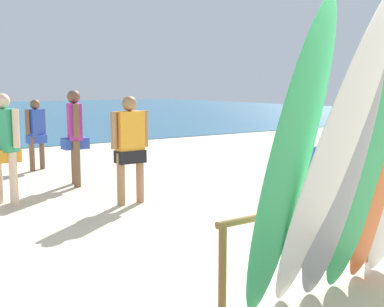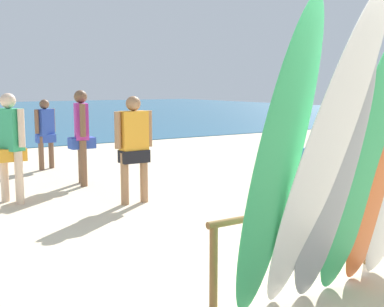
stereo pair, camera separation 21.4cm
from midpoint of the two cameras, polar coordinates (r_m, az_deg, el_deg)
The scene contains 12 objects.
surfboard_rack at distance 4.80m, azimuth 11.53°, elevation -8.03°, with size 2.07×0.07×0.75m.
surfboard_green_0 at distance 3.72m, azimuth 9.22°, elevation -1.95°, with size 0.46×0.06×2.53m, color #38B266.
surfboard_white_1 at distance 3.90m, azimuth 14.11°, elevation -0.89°, with size 0.51×0.06×2.71m, color white.
surfboard_grey_2 at distance 4.19m, azimuth 15.17°, elevation -2.69°, with size 0.49×0.06×2.29m, color #999EA3.
surfboard_green_3 at distance 4.43m, azimuth 18.30°, elevation -1.26°, with size 0.58×0.07×2.44m, color #38B266.
beachgoer_near_rack at distance 11.35m, azimuth -17.87°, elevation 2.60°, with size 0.51×0.36×1.53m.
beachgoer_photographing at distance 7.77m, azimuth -7.87°, elevation 1.26°, with size 0.64×0.27×1.68m.
beachgoer_strolling at distance 8.22m, azimuth -21.35°, elevation 1.33°, with size 0.45×0.60×1.72m.
beachgoer_midbeach at distance 9.41m, azimuth -13.86°, elevation 2.51°, with size 0.46×0.65×1.75m.
beach_chair_red at distance 8.43m, azimuth 12.09°, elevation -2.00°, with size 0.65×0.76×0.83m.
beach_chair_blue at distance 7.69m, azimuth 18.37°, elevation -3.26°, with size 0.55×0.78×0.79m.
beach_chair_striped at distance 7.18m, azimuth 9.93°, elevation -3.66°, with size 0.65×0.77×0.83m.
Camera 1 is at (-3.42, -3.14, 1.86)m, focal length 46.79 mm.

